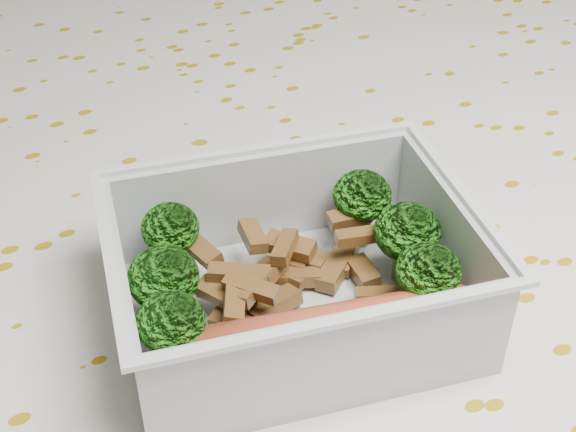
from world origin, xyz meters
TOP-DOWN VIEW (x-y plane):
  - dining_table at (0.00, 0.00)m, footprint 1.40×0.90m
  - tablecloth at (0.00, 0.00)m, footprint 1.46×0.96m
  - lunch_container at (-0.03, -0.04)m, footprint 0.19×0.16m
  - broccoli_florets at (-0.03, -0.03)m, footprint 0.15×0.11m
  - meat_pile at (-0.03, -0.02)m, footprint 0.10×0.08m
  - sausage at (-0.03, -0.07)m, footprint 0.14×0.06m

SIDE VIEW (x-z plane):
  - dining_table at x=0.00m, z-range 0.29..1.04m
  - tablecloth at x=0.00m, z-range 0.62..0.81m
  - meat_pile at x=-0.03m, z-range 0.76..0.79m
  - sausage at x=-0.03m, z-range 0.76..0.79m
  - lunch_container at x=-0.03m, z-range 0.75..0.81m
  - broccoli_florets at x=-0.03m, z-range 0.77..0.81m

